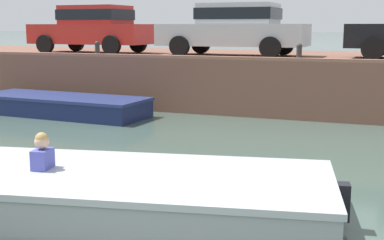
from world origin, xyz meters
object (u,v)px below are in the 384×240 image
mooring_bollard_west (97,48)px  motorboat_passing (85,192)px  car_leftmost_red (94,27)px  car_left_inner_silver (235,27)px  mooring_bollard_mid (299,51)px  boat_moored_west_navy (55,105)px

mooring_bollard_west → motorboat_passing: bearing=-60.3°
car_leftmost_red → car_left_inner_silver: same height
car_leftmost_red → mooring_bollard_mid: size_ratio=9.19×
car_leftmost_red → motorboat_passing: bearing=-59.6°
car_leftmost_red → car_left_inner_silver: bearing=0.0°
boat_moored_west_navy → car_left_inner_silver: bearing=38.7°
car_leftmost_red → mooring_bollard_mid: (7.07, -1.63, -0.61)m
boat_moored_west_navy → mooring_bollard_mid: bearing=14.9°
motorboat_passing → boat_moored_west_navy: bearing=127.8°
motorboat_passing → car_left_inner_silver: size_ratio=1.60×
boat_moored_west_navy → motorboat_passing: motorboat_passing is taller
boat_moored_west_navy → motorboat_passing: 8.25m
car_leftmost_red → mooring_bollard_west: bearing=-56.0°
boat_moored_west_navy → motorboat_passing: size_ratio=0.83×
car_left_inner_silver → mooring_bollard_mid: car_left_inner_silver is taller
car_leftmost_red → mooring_bollard_mid: car_leftmost_red is taller
motorboat_passing → mooring_bollard_west: 9.56m
mooring_bollard_mid → motorboat_passing: bearing=-99.0°
motorboat_passing → mooring_bollard_mid: size_ratio=15.85×
boat_moored_west_navy → car_leftmost_red: (-0.72, 3.32, 2.11)m
car_left_inner_silver → mooring_bollard_mid: 2.81m
car_leftmost_red → mooring_bollard_mid: 7.28m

